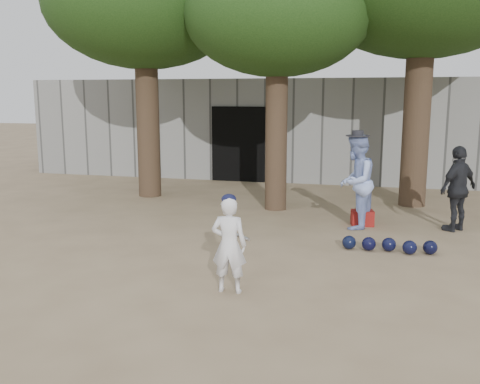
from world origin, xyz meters
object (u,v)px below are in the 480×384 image
(boy_player, at_px, (229,245))
(spectator_blue, at_px, (356,182))
(red_bag, at_px, (362,218))
(spectator_dark, at_px, (458,189))

(boy_player, height_order, spectator_blue, spectator_blue)
(spectator_blue, relative_size, red_bag, 4.30)
(spectator_dark, relative_size, red_bag, 3.83)
(spectator_blue, relative_size, spectator_dark, 1.12)
(boy_player, height_order, red_bag, boy_player)
(boy_player, relative_size, red_bag, 3.00)
(boy_player, xyz_separation_m, spectator_blue, (1.43, 3.88, 0.27))
(boy_player, bearing_deg, spectator_blue, -112.64)
(spectator_dark, distance_m, red_bag, 1.84)
(spectator_blue, bearing_deg, boy_player, -7.53)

